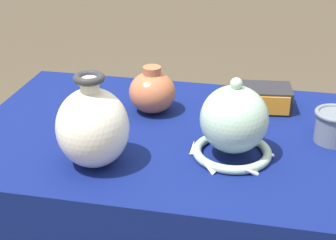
% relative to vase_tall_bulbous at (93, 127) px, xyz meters
% --- Properties ---
extents(display_table, '(1.06, 0.72, 0.76)m').
position_rel_vase_tall_bulbous_xyz_m(display_table, '(0.14, 0.19, -0.19)').
color(display_table, brown).
rests_on(display_table, ground_plane).
extents(vase_tall_bulbous, '(0.17, 0.17, 0.23)m').
position_rel_vase_tall_bulbous_xyz_m(vase_tall_bulbous, '(0.00, 0.00, 0.00)').
color(vase_tall_bulbous, white).
rests_on(vase_tall_bulbous, display_table).
extents(vase_dome_bell, '(0.21, 0.20, 0.21)m').
position_rel_vase_tall_bulbous_xyz_m(vase_dome_bell, '(0.32, 0.11, -0.01)').
color(vase_dome_bell, '#A8CCB7').
rests_on(vase_dome_bell, display_table).
extents(mosaic_tile_box, '(0.18, 0.13, 0.07)m').
position_rel_vase_tall_bulbous_xyz_m(mosaic_tile_box, '(0.38, 0.40, -0.07)').
color(mosaic_tile_box, '#232328').
rests_on(mosaic_tile_box, display_table).
extents(cup_wide_slate, '(0.11, 0.11, 0.09)m').
position_rel_vase_tall_bulbous_xyz_m(cup_wide_slate, '(0.57, 0.23, -0.05)').
color(cup_wide_slate, slate).
rests_on(cup_wide_slate, display_table).
extents(jar_round_terracotta, '(0.14, 0.14, 0.14)m').
position_rel_vase_tall_bulbous_xyz_m(jar_round_terracotta, '(0.07, 0.32, -0.04)').
color(jar_round_terracotta, '#BC6642').
rests_on(jar_round_terracotta, display_table).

